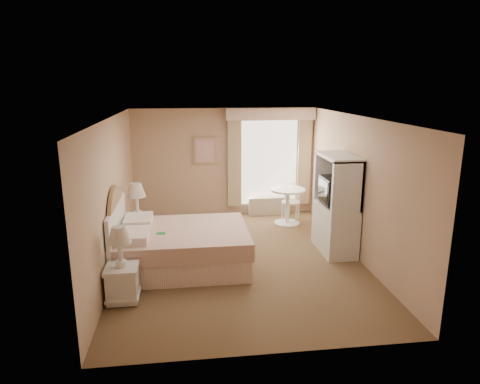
{
  "coord_description": "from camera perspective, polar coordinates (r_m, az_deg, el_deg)",
  "views": [
    {
      "loc": [
        -0.89,
        -7.0,
        3.04
      ],
      "look_at": [
        0.05,
        0.3,
        1.16
      ],
      "focal_mm": 32.0,
      "sensor_mm": 36.0,
      "label": 1
    }
  ],
  "objects": [
    {
      "name": "bed",
      "position": [
        7.37,
        -8.64,
        -7.12
      ],
      "size": [
        2.22,
        1.75,
        1.55
      ],
      "color": "#D9A08D",
      "rests_on": "room"
    },
    {
      "name": "window",
      "position": [
        9.99,
        3.99,
        4.47
      ],
      "size": [
        2.05,
        0.22,
        2.51
      ],
      "color": "white",
      "rests_on": "room"
    },
    {
      "name": "framed_art",
      "position": [
        9.84,
        -4.7,
        5.54
      ],
      "size": [
        0.52,
        0.04,
        0.62
      ],
      "color": "tan",
      "rests_on": "room"
    },
    {
      "name": "room",
      "position": [
        7.28,
        -0.08,
        0.06
      ],
      "size": [
        4.21,
        5.51,
        2.51
      ],
      "color": "brown",
      "rests_on": "ground"
    },
    {
      "name": "cafe_chair",
      "position": [
        9.77,
        6.85,
        -0.92
      ],
      "size": [
        0.54,
        0.54,
        0.85
      ],
      "rotation": [
        0.0,
        0.0,
        -0.43
      ],
      "color": "white",
      "rests_on": "room"
    },
    {
      "name": "nightstand_near",
      "position": [
        6.39,
        -15.47,
        -10.49
      ],
      "size": [
        0.46,
        0.46,
        1.11
      ],
      "color": "silver",
      "rests_on": "room"
    },
    {
      "name": "round_table",
      "position": [
        9.47,
        6.36,
        -1.14
      ],
      "size": [
        0.76,
        0.76,
        0.8
      ],
      "color": "white",
      "rests_on": "room"
    },
    {
      "name": "nightstand_far",
      "position": [
        8.47,
        -13.44,
        -3.91
      ],
      "size": [
        0.49,
        0.49,
        1.19
      ],
      "color": "silver",
      "rests_on": "room"
    },
    {
      "name": "armoire",
      "position": [
        8.03,
        12.68,
        -2.63
      ],
      "size": [
        0.54,
        1.09,
        1.81
      ],
      "color": "silver",
      "rests_on": "room"
    }
  ]
}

